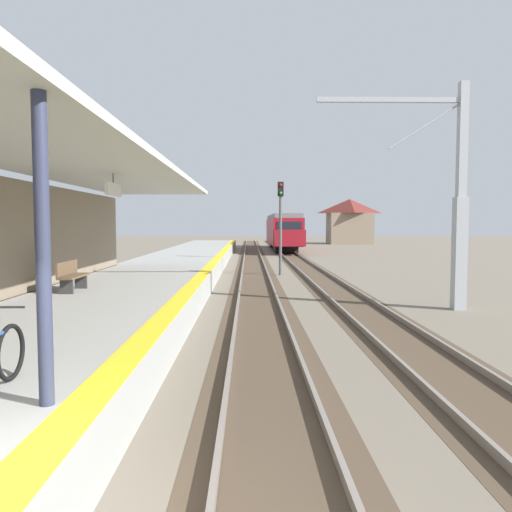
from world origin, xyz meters
TOP-DOWN VIEW (x-y plane):
  - station_platform at (-2.50, 16.00)m, footprint 5.00×80.00m
  - station_building_with_canopy at (-4.30, 8.09)m, footprint 4.85×24.00m
  - track_pair_nearest_platform at (1.90, 20.00)m, footprint 2.34×120.00m
  - track_pair_middle at (5.30, 20.00)m, footprint 2.34×120.00m
  - approaching_train at (5.30, 50.75)m, footprint 2.93×19.60m
  - rail_signal_post at (3.34, 23.98)m, footprint 0.32×0.34m
  - catenary_pylon_far_side at (8.27, 12.58)m, footprint 5.00×0.40m
  - platform_bench at (-3.64, 10.73)m, footprint 0.45×1.60m
  - distant_trackside_house at (16.00, 67.37)m, footprint 6.60×5.28m

SIDE VIEW (x-z plane):
  - track_pair_nearest_platform at x=1.90m, z-range -0.03..0.13m
  - track_pair_middle at x=5.30m, z-range -0.03..0.13m
  - station_platform at x=-2.50m, z-range 0.00..0.90m
  - platform_bench at x=-3.64m, z-range 0.93..1.81m
  - approaching_train at x=5.30m, z-range -0.20..4.56m
  - station_building_with_canopy at x=-4.30m, z-range 0.44..4.87m
  - rail_signal_post at x=3.34m, z-range 0.59..5.79m
  - distant_trackside_house at x=16.00m, z-range 0.14..6.54m
  - catenary_pylon_far_side at x=8.27m, z-range -0.15..7.35m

